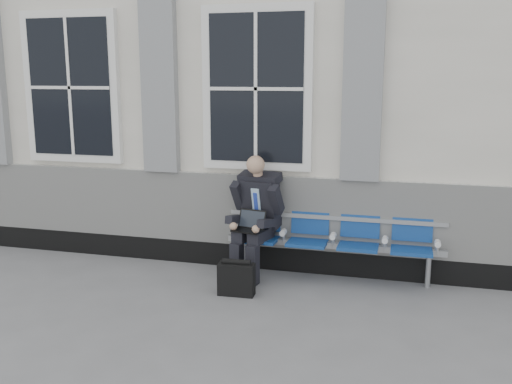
# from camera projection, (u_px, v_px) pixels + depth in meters

# --- Properties ---
(ground) EXTENTS (70.00, 70.00, 0.00)m
(ground) POSITION_uv_depth(u_px,v_px,m) (189.00, 310.00, 5.97)
(ground) COLOR slate
(ground) RESTS_ON ground
(station_building) EXTENTS (14.40, 4.40, 4.49)m
(station_building) POSITION_uv_depth(u_px,v_px,m) (267.00, 87.00, 8.82)
(station_building) COLOR white
(station_building) RESTS_ON ground
(bench) EXTENTS (2.60, 0.47, 0.91)m
(bench) POSITION_uv_depth(u_px,v_px,m) (334.00, 234.00, 6.78)
(bench) COLOR #9EA0A3
(bench) RESTS_ON ground
(businessman) EXTENTS (0.65, 0.87, 1.48)m
(businessman) POSITION_uv_depth(u_px,v_px,m) (256.00, 212.00, 6.83)
(businessman) COLOR black
(businessman) RESTS_ON ground
(briefcase) EXTENTS (0.41, 0.19, 0.41)m
(briefcase) POSITION_uv_depth(u_px,v_px,m) (236.00, 278.00, 6.34)
(briefcase) COLOR black
(briefcase) RESTS_ON ground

